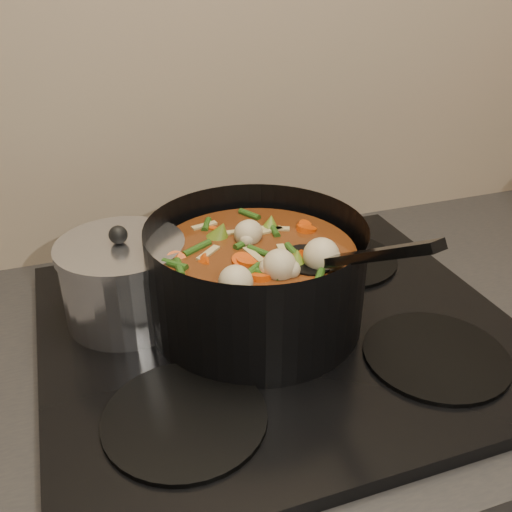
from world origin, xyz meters
name	(u,v)px	position (x,y,z in m)	size (l,w,h in m)	color
stovetop	(278,330)	(0.00, 1.93, 0.92)	(0.62, 0.54, 0.03)	black
stockpot	(256,278)	(-0.02, 1.95, 1.00)	(0.30, 0.38, 0.21)	black
saucepan	(124,280)	(-0.19, 2.02, 0.99)	(0.17, 0.17, 0.14)	silver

